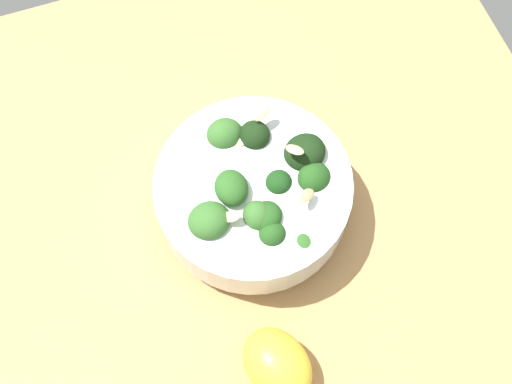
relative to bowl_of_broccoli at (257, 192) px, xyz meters
The scene contains 3 objects.
ground_plane 6.54cm from the bowl_of_broccoli, 75.48° to the left, with size 63.31×63.31×4.61cm, color tan.
bowl_of_broccoli is the anchor object (origin of this frame).
lemon_wedge 14.98cm from the bowl_of_broccoli, 77.38° to the left, with size 6.65×5.11×4.42cm, color yellow.
Camera 1 is at (7.12, 19.91, 56.63)cm, focal length 44.99 mm.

